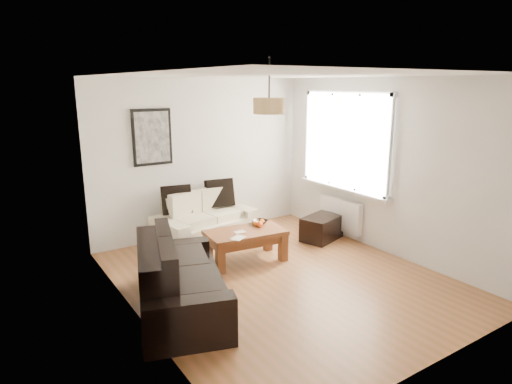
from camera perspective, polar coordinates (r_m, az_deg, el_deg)
floor at (r=5.95m, az=3.23°, el=-11.03°), size 4.50×4.50×0.00m
ceiling at (r=5.41m, az=3.61°, el=14.85°), size 3.80×4.50×0.00m
wall_back at (r=7.43m, az=-7.02°, el=4.42°), size 3.80×0.04×2.60m
wall_front at (r=4.03m, az=22.92°, el=-4.64°), size 3.80×0.04×2.60m
wall_left at (r=4.69m, az=-15.60°, el=-1.54°), size 0.04×4.50×2.60m
wall_right at (r=6.82m, az=16.35°, el=3.12°), size 0.04×4.50×2.60m
window_bay at (r=7.29m, az=11.52°, el=6.44°), size 0.14×1.90×1.60m
radiator at (r=7.51m, az=10.86°, el=-2.84°), size 0.10×0.90×0.52m
poster at (r=7.02m, az=-13.28°, el=6.90°), size 0.62×0.04×0.87m
pendant_shade at (r=5.65m, az=1.70°, el=11.07°), size 0.40×0.40×0.20m
loveseat_cream at (r=7.14m, az=-6.60°, el=-3.50°), size 1.67×1.09×0.77m
sofa_leather at (r=5.11m, az=-9.73°, el=-10.67°), size 1.42×2.03×0.80m
coffee_table at (r=6.41m, az=-1.35°, el=-6.95°), size 1.18×0.73×0.46m
ottoman at (r=7.35m, az=8.47°, el=-4.61°), size 0.79×0.63×0.39m
cushion_left at (r=7.05m, az=-10.22°, el=-0.98°), size 0.47×0.23×0.46m
cushion_right at (r=7.38m, az=-4.71°, el=-0.13°), size 0.48×0.21×0.46m
fruit_bowl at (r=6.62m, az=0.49°, el=-3.90°), size 0.29×0.29×0.06m
orange_a at (r=6.48m, az=0.51°, el=-4.19°), size 0.11×0.11×0.09m
orange_b at (r=6.60m, az=0.79°, el=-3.83°), size 0.10×0.10×0.07m
orange_c at (r=6.52m, az=-0.04°, el=-4.07°), size 0.09×0.09×0.08m
papers at (r=6.04m, az=-2.33°, el=-5.94°), size 0.25×0.23×0.01m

